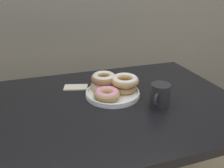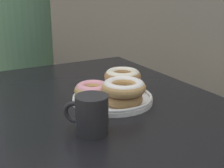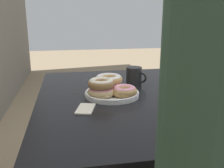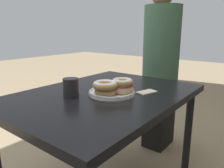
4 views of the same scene
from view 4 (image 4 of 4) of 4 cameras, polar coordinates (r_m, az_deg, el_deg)
The scene contains 5 objects.
dining_table at distance 1.30m, azimuth -2.07°, elevation -5.45°, with size 1.12×0.81×0.71m.
donut_plate at distance 1.22m, azimuth 0.22°, elevation -0.95°, with size 0.28×0.27×0.09m.
coffee_mug at distance 1.22m, azimuth -10.70°, elevation -0.81°, with size 0.10×0.10×0.10m.
person_figure at distance 1.96m, azimuth 12.61°, elevation 4.54°, with size 0.33×0.31×1.45m.
napkin at distance 1.29m, azimuth 9.03°, elevation -2.07°, with size 0.13×0.10×0.01m.
Camera 4 is at (0.94, 0.90, 1.07)m, focal length 35.00 mm.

